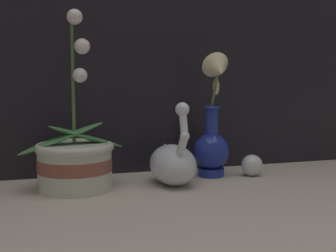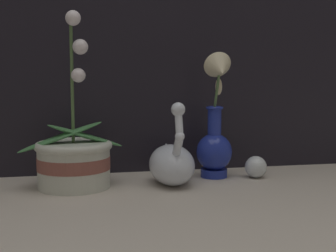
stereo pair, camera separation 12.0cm
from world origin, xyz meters
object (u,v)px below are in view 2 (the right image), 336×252
swan_figurine (171,162)px  glass_sphere (256,167)px  orchid_potted_plant (74,158)px  blue_vase (215,136)px

swan_figurine → glass_sphere: (0.24, 0.03, -0.03)m
orchid_potted_plant → glass_sphere: size_ratio=7.23×
swan_figurine → blue_vase: 0.15m
orchid_potted_plant → blue_vase: 0.38m
glass_sphere → blue_vase: bearing=167.0°
swan_figurine → glass_sphere: 0.24m
orchid_potted_plant → blue_vase: bearing=5.5°
swan_figurine → blue_vase: (0.13, 0.05, 0.06)m
glass_sphere → swan_figurine: bearing=-172.9°
orchid_potted_plant → swan_figurine: 0.24m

